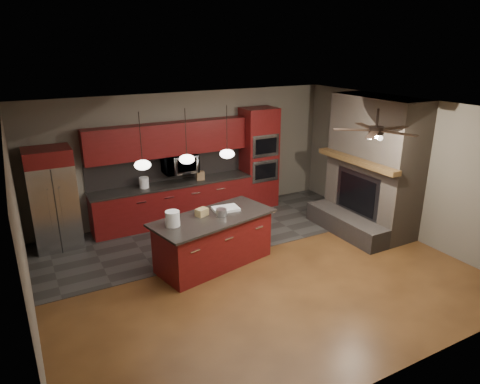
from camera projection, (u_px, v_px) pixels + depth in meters
ground at (254, 269)px, 7.57m from camera, size 7.00×7.00×0.00m
ceiling at (256, 110)px, 6.64m from camera, size 7.00×6.00×0.02m
back_wall at (187, 155)px, 9.59m from camera, size 7.00×0.02×2.80m
right_wall at (403, 167)px, 8.68m from camera, size 0.02×6.00×2.80m
left_wall at (21, 238)px, 5.53m from camera, size 0.02×6.00×2.80m
slate_tile_patch at (211, 232)px, 9.06m from camera, size 7.00×2.40×0.01m
fireplace_column at (371, 170)px, 8.84m from camera, size 1.30×2.10×2.80m
back_cabinetry at (172, 183)px, 9.33m from camera, size 3.59×0.64×2.20m
oven_tower at (259, 158)px, 10.17m from camera, size 0.80×0.63×2.38m
microwave at (180, 164)px, 9.30m from camera, size 0.73×0.41×0.50m
refrigerator at (53, 199)px, 8.11m from camera, size 0.83×0.75×1.97m
kitchen_island at (214, 240)px, 7.61m from camera, size 2.34×1.43×0.92m
white_bucket at (173, 219)px, 7.04m from camera, size 0.24×0.24×0.26m
paint_can at (221, 212)px, 7.47m from camera, size 0.21×0.21×0.13m
paint_tray at (226, 209)px, 7.75m from camera, size 0.49×0.37×0.05m
cardboard_box at (202, 212)px, 7.47m from camera, size 0.25×0.21×0.13m
counter_bucket at (144, 183)px, 8.97m from camera, size 0.25×0.25×0.23m
counter_box at (200, 176)px, 9.51m from camera, size 0.20×0.16×0.19m
pendant_left at (143, 165)px, 6.76m from camera, size 0.26×0.26×0.92m
pendant_center at (187, 159)px, 7.09m from camera, size 0.26×0.26×0.92m
pendant_right at (227, 154)px, 7.43m from camera, size 0.26×0.26×0.92m
ceiling_fan at (376, 130)px, 6.90m from camera, size 1.27×1.33×0.41m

